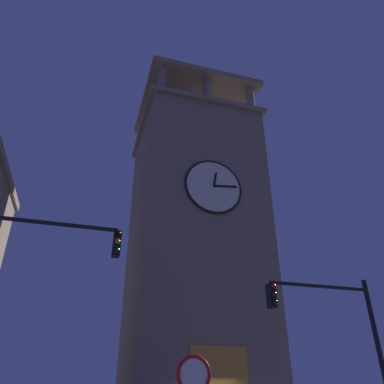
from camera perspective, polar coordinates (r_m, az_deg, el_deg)
clocktower at (r=26.76m, az=0.25°, el=-8.67°), size 9.15×9.48×27.02m
traffic_signal_near at (r=13.24m, az=22.45°, el=-19.54°), size 3.85×0.41×5.39m
traffic_signal_mid at (r=10.62m, az=-25.92°, el=-13.28°), size 3.71×0.41×6.60m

